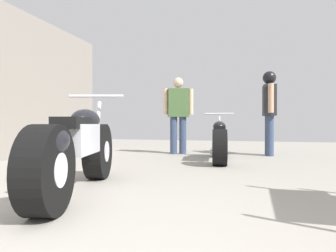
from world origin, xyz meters
The scene contains 5 objects.
ground_plane centered at (0.00, 3.11, 0.00)m, with size 15.74×15.74×0.00m, color #9E998E.
motorcycle_maroon_cruiser centered at (-0.59, 1.65, 0.41)m, with size 0.84×2.08×0.98m.
motorcycle_black_naked centered at (0.40, 4.50, 0.35)m, with size 0.55×1.85×0.86m.
mechanic_in_blue centered at (-0.60, 5.57, 0.93)m, with size 0.66×0.37×1.65m.
mechanic_with_helmet centered at (1.28, 5.72, 1.03)m, with size 0.27×0.68×1.72m.
Camera 1 is at (0.97, -0.80, 0.64)m, focal length 32.39 mm.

